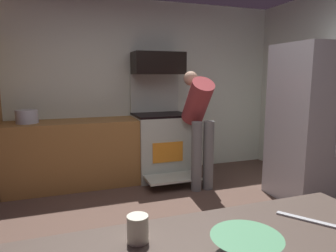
# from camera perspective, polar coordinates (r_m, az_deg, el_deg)

# --- Properties ---
(wall_back) EXTENTS (5.20, 0.12, 2.60)m
(wall_back) POSITION_cam_1_polar(r_m,az_deg,el_deg) (4.67, -8.87, 6.81)
(wall_back) COLOR silver
(wall_back) RESTS_ON ground
(lower_cabinet_run) EXTENTS (2.40, 0.60, 0.90)m
(lower_cabinet_run) POSITION_cam_1_polar(r_m,az_deg,el_deg) (4.36, -19.44, -5.11)
(lower_cabinet_run) COLOR #9A6734
(lower_cabinet_run) RESTS_ON ground
(oven_range) EXTENTS (0.76, 1.02, 1.52)m
(oven_range) POSITION_cam_1_polar(r_m,az_deg,el_deg) (4.54, -1.41, -3.23)
(oven_range) COLOR beige
(oven_range) RESTS_ON ground
(microwave) EXTENTS (0.74, 0.38, 0.32)m
(microwave) POSITION_cam_1_polar(r_m,az_deg,el_deg) (4.53, -1.85, 11.63)
(microwave) COLOR black
(microwave) RESTS_ON oven_range
(refrigerator) EXTENTS (0.89, 0.75, 1.87)m
(refrigerator) POSITION_cam_1_polar(r_m,az_deg,el_deg) (4.11, 25.61, 0.55)
(refrigerator) COLOR #BBBAC1
(refrigerator) RESTS_ON ground
(person_cook) EXTENTS (0.31, 0.63, 1.56)m
(person_cook) POSITION_cam_1_polar(r_m,az_deg,el_deg) (4.07, 5.75, 1.26)
(person_cook) COLOR slate
(person_cook) RESTS_ON ground
(mixing_bowl_prep) EXTENTS (0.24, 0.24, 0.07)m
(mixing_bowl_prep) POSITION_cam_1_polar(r_m,az_deg,el_deg) (1.11, 14.38, -21.03)
(mixing_bowl_prep) COLOR #4F8F63
(mixing_bowl_prep) RESTS_ON counter_island
(mug_coffee) EXTENTS (0.08, 0.08, 0.10)m
(mug_coffee) POSITION_cam_1_polar(r_m,az_deg,el_deg) (1.16, -5.67, -18.53)
(mug_coffee) COLOR beige
(mug_coffee) RESTS_ON counter_island
(knife_chef) EXTENTS (0.16, 0.21, 0.01)m
(knife_chef) POSITION_cam_1_polar(r_m,az_deg,el_deg) (1.44, 24.36, -15.62)
(knife_chef) COLOR #B7BABF
(knife_chef) RESTS_ON counter_island
(stock_pot) EXTENTS (0.27, 0.27, 0.17)m
(stock_pot) POSITION_cam_1_polar(r_m,az_deg,el_deg) (4.28, -24.84, 1.62)
(stock_pot) COLOR #B7BBC9
(stock_pot) RESTS_ON lower_cabinet_run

